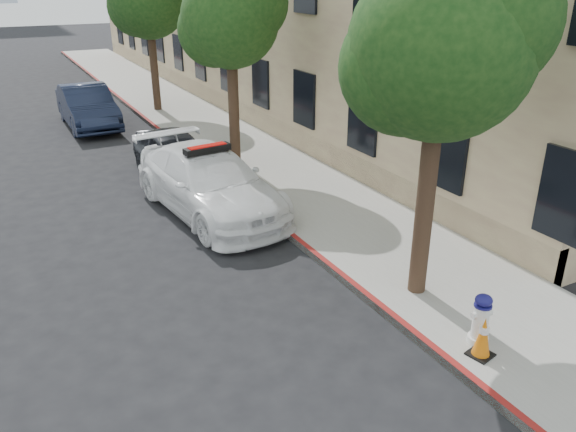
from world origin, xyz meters
The scene contains 10 objects.
ground centered at (0.00, 0.00, 0.00)m, with size 120.00×120.00×0.00m, color black.
sidewalk centered at (3.60, 10.00, 0.07)m, with size 3.20×50.00×0.15m, color gray.
curb_strip centered at (2.06, 10.00, 0.07)m, with size 0.12×50.00×0.15m, color maroon.
tree_near centered at (2.93, -2.01, 4.27)m, with size 2.92×2.82×5.62m.
tree_mid centered at (2.93, 5.99, 4.16)m, with size 2.77×2.64×5.43m.
police_car centered at (1.10, 3.33, 0.75)m, with size 2.61×5.32×1.64m.
parked_car_mid centered at (1.10, 6.01, 0.67)m, with size 1.58×3.94×1.34m, color black.
parked_car_far centered at (0.04, 13.00, 0.75)m, with size 1.58×4.54×1.49m, color black.
fire_hydrant centered at (2.72, -3.62, 0.55)m, with size 0.34×0.31×0.82m.
traffic_cone centered at (2.51, -3.88, 0.46)m, with size 0.39×0.39×0.64m.
Camera 1 is at (-3.09, -8.44, 5.26)m, focal length 35.00 mm.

